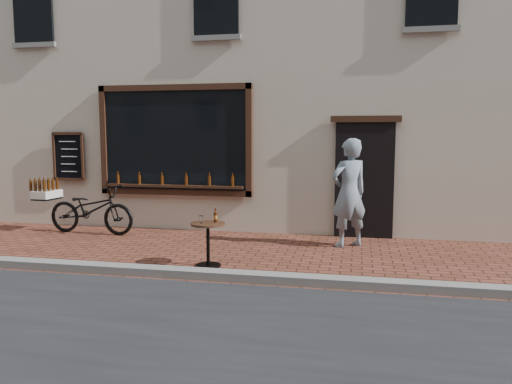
# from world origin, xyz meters

# --- Properties ---
(ground) EXTENTS (90.00, 90.00, 0.00)m
(ground) POSITION_xyz_m (0.00, 0.00, 0.00)
(ground) COLOR #542B1B
(ground) RESTS_ON ground
(kerb) EXTENTS (90.00, 0.25, 0.12)m
(kerb) POSITION_xyz_m (0.00, 0.20, 0.06)
(kerb) COLOR slate
(kerb) RESTS_ON ground
(shop_building) EXTENTS (28.00, 6.20, 10.00)m
(shop_building) POSITION_xyz_m (0.00, 6.50, 5.00)
(shop_building) COLOR beige
(shop_building) RESTS_ON ground
(cargo_bicycle) EXTENTS (2.23, 0.77, 1.04)m
(cargo_bicycle) POSITION_xyz_m (-3.45, 2.73, 0.50)
(cargo_bicycle) COLOR black
(cargo_bicycle) RESTS_ON ground
(bistro_table) EXTENTS (0.52, 0.52, 0.89)m
(bistro_table) POSITION_xyz_m (-0.40, 0.83, 0.47)
(bistro_table) COLOR black
(bistro_table) RESTS_ON ground
(pedestrian) EXTENTS (0.83, 0.77, 1.91)m
(pedestrian) POSITION_xyz_m (1.64, 2.61, 0.95)
(pedestrian) COLOR gray
(pedestrian) RESTS_ON ground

